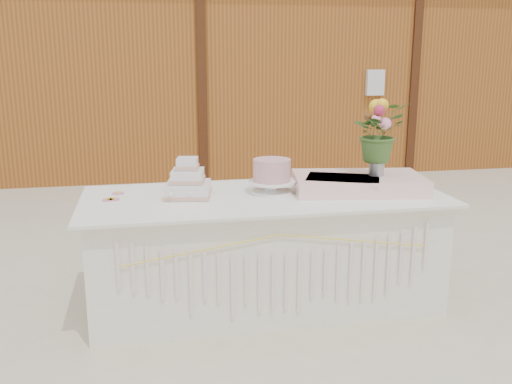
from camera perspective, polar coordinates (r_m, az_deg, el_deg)
ground at (r=4.05m, az=0.83°, el=-10.95°), size 80.00×80.00×0.00m
barn at (r=9.62m, az=-6.79°, el=13.49°), size 12.60×4.60×3.30m
cake_table at (r=3.90m, az=0.87°, el=-5.80°), size 2.40×1.00×0.77m
wedding_cake at (r=3.76m, az=-6.82°, el=0.84°), size 0.34×0.34×0.26m
pink_cake_stand at (r=3.83m, az=1.60°, el=1.80°), size 0.32×0.32×0.23m
satin_runner at (r=3.96m, az=10.19°, el=0.88°), size 0.94×0.63×0.11m
flower_vase at (r=3.96m, az=11.98°, el=2.68°), size 0.11×0.11×0.14m
bouquet at (r=3.92m, az=12.17°, el=6.57°), size 0.45×0.42×0.40m
loose_flowers at (r=3.84m, az=-14.71°, el=-0.44°), size 0.29×0.42×0.02m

